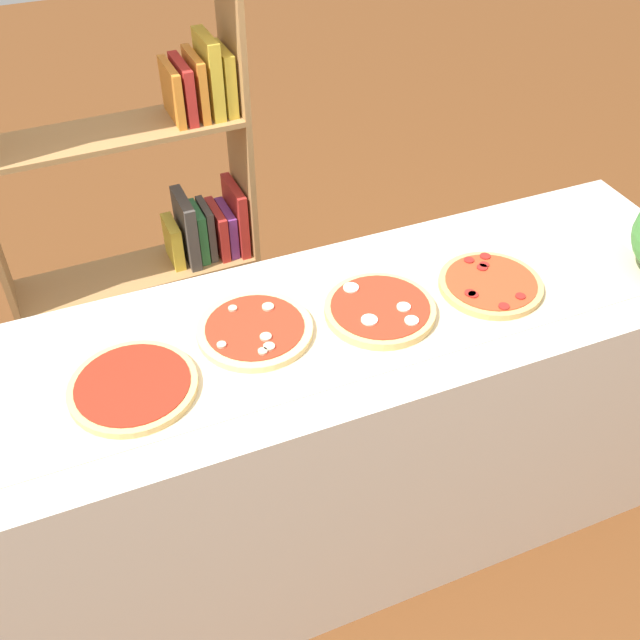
{
  "coord_description": "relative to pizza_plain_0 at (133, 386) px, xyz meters",
  "views": [
    {
      "loc": [
        -0.53,
        -1.28,
        2.18
      ],
      "look_at": [
        0.0,
        0.0,
        0.96
      ],
      "focal_mm": 41.35,
      "sensor_mm": 36.0,
      "label": 1
    }
  ],
  "objects": [
    {
      "name": "counter",
      "position": [
        0.48,
        0.04,
        -0.48
      ],
      "size": [
        2.24,
        0.63,
        0.94
      ],
      "primitive_type": "cube",
      "color": "beige",
      "rests_on": "ground_plane"
    },
    {
      "name": "pizza_mushroom_1",
      "position": [
        0.32,
        0.08,
        0.0
      ],
      "size": [
        0.29,
        0.29,
        0.03
      ],
      "color": "#E5C17F",
      "rests_on": "parchment_paper"
    },
    {
      "name": "pizza_mozzarella_2",
      "position": [
        0.64,
        0.03,
        0.0
      ],
      "size": [
        0.29,
        0.29,
        0.03
      ],
      "color": "#DBB26B",
      "rests_on": "parchment_paper"
    },
    {
      "name": "ground_plane",
      "position": [
        0.48,
        0.04,
        -0.96
      ],
      "size": [
        12.0,
        12.0,
        0.0
      ],
      "primitive_type": "plane",
      "color": "brown"
    },
    {
      "name": "pizza_pepperoni_3",
      "position": [
        0.96,
        0.01,
        0.0
      ],
      "size": [
        0.28,
        0.28,
        0.03
      ],
      "color": "tan",
      "rests_on": "parchment_paper"
    },
    {
      "name": "pizza_plain_0",
      "position": [
        0.0,
        0.0,
        0.0
      ],
      "size": [
        0.3,
        0.3,
        0.02
      ],
      "color": "#DBB26B",
      "rests_on": "parchment_paper"
    },
    {
      "name": "parchment_paper",
      "position": [
        0.48,
        0.04,
        -0.01
      ],
      "size": [
        1.89,
        0.43,
        0.0
      ],
      "primitive_type": "cube",
      "color": "beige",
      "rests_on": "counter"
    },
    {
      "name": "bookshelf",
      "position": [
        0.26,
        0.98,
        -0.17
      ],
      "size": [
        0.88,
        0.26,
        1.66
      ],
      "color": "#A87A47",
      "rests_on": "ground_plane"
    }
  ]
}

